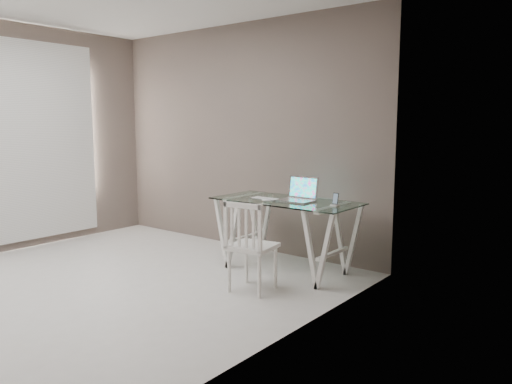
# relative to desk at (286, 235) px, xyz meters

# --- Properties ---
(room) EXTENTS (4.50, 4.52, 2.71)m
(room) POSITION_rel_desk_xyz_m (-1.15, -1.66, 1.33)
(room) COLOR beige
(room) RESTS_ON ground
(desk) EXTENTS (1.50, 0.70, 0.75)m
(desk) POSITION_rel_desk_xyz_m (0.00, 0.00, 0.00)
(desk) COLOR silver
(desk) RESTS_ON ground
(chair) EXTENTS (0.44, 0.44, 0.84)m
(chair) POSITION_rel_desk_xyz_m (0.11, -0.73, 0.08)
(chair) COLOR white
(chair) RESTS_ON ground
(laptop) EXTENTS (0.34, 0.28, 0.24)m
(laptop) POSITION_rel_desk_xyz_m (0.12, 0.05, 0.42)
(laptop) COLOR #B7B7BB
(laptop) RESTS_ON desk
(keyboard) EXTENTS (0.31, 0.13, 0.01)m
(keyboard) POSITION_rel_desk_xyz_m (-0.21, -0.07, 0.37)
(keyboard) COLOR silver
(keyboard) RESTS_ON desk
(mouse) EXTENTS (0.11, 0.06, 0.03)m
(mouse) POSITION_rel_desk_xyz_m (-0.10, -0.20, 0.38)
(mouse) COLOR silver
(mouse) RESTS_ON desk
(phone_dock) EXTENTS (0.07, 0.07, 0.12)m
(phone_dock) POSITION_rel_desk_xyz_m (0.57, 0.00, 0.40)
(phone_dock) COLOR white
(phone_dock) RESTS_ON desk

